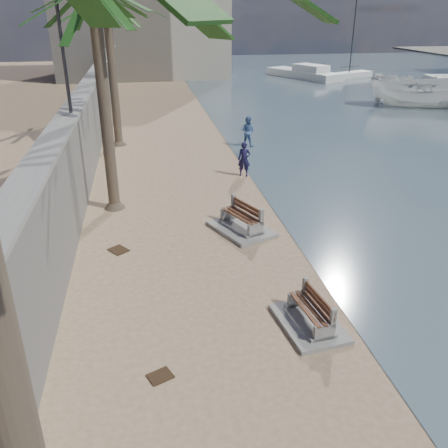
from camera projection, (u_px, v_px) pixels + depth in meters
seawall at (93, 119)px, 24.57m from camera, size 0.45×70.00×3.50m
wall_cap at (88, 83)px, 23.83m from camera, size 0.80×70.00×0.12m
end_building at (141, 8)px, 51.59m from camera, size 18.00×12.00×14.00m
bench_near at (310, 313)px, 11.25m from camera, size 1.56×2.09×0.81m
bench_far at (241, 220)px, 16.10m from camera, size 2.27×2.63×0.93m
palm_back at (106, 0)px, 23.44m from camera, size 5.00×5.00×8.37m
streetlight at (59, 19)px, 15.38m from camera, size 0.28×0.28×5.12m
person_a at (244, 157)px, 21.22m from camera, size 0.74×0.59×1.78m
person_b at (248, 130)px, 25.93m from camera, size 1.11×1.06×1.82m
boat_cruiser at (424, 89)px, 36.06m from camera, size 4.09×4.05×3.53m
yacht_far at (303, 75)px, 51.97m from camera, size 6.39×9.54×1.50m
sailboat_west at (349, 75)px, 52.02m from camera, size 6.17×4.07×8.89m
debris_c at (118, 250)px, 14.92m from camera, size 0.74×0.77×0.03m
debris_d at (160, 376)px, 9.80m from camera, size 0.60×0.55×0.03m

